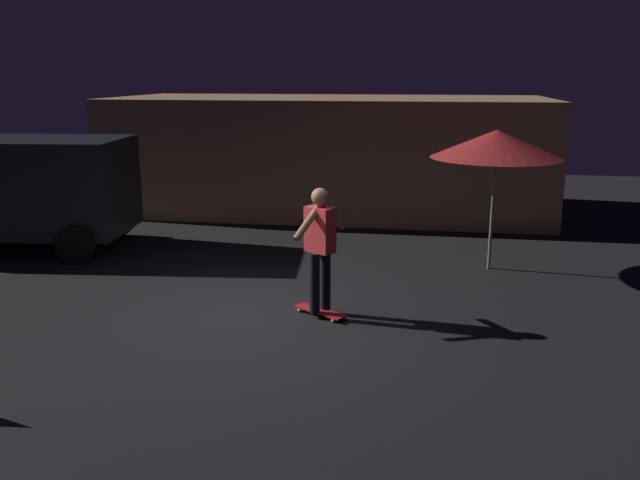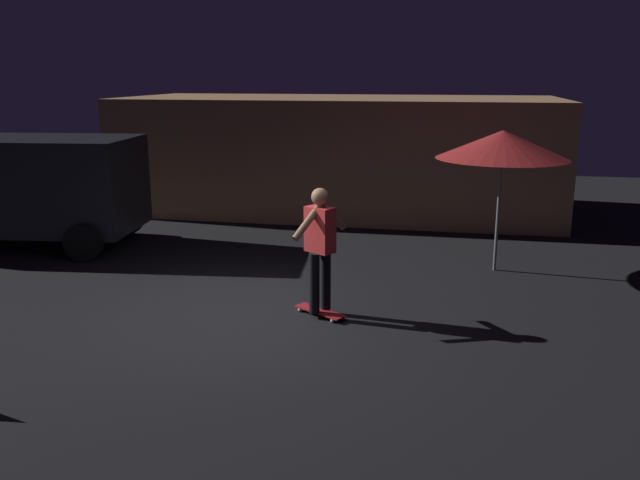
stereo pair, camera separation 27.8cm
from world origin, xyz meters
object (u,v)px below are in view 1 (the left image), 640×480
patio_umbrella (496,144)px  skateboard_ridden (320,312)px  skater (320,241)px  parked_van (1,186)px

patio_umbrella → skateboard_ridden: size_ratio=3.00×
patio_umbrella → skater: size_ratio=1.38×
parked_van → skateboard_ridden: (6.37, -2.63, -1.11)m
patio_umbrella → skateboard_ridden: patio_umbrella is taller
skateboard_ridden → skater: (0.00, -0.00, 0.98)m
parked_van → skateboard_ridden: 6.98m
patio_umbrella → skater: 3.73m
parked_van → skater: 6.89m
parked_van → patio_umbrella: size_ratio=2.07×
skater → patio_umbrella: bearing=47.3°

